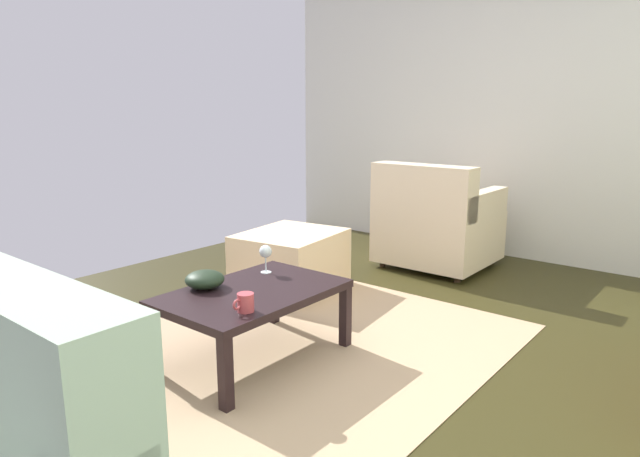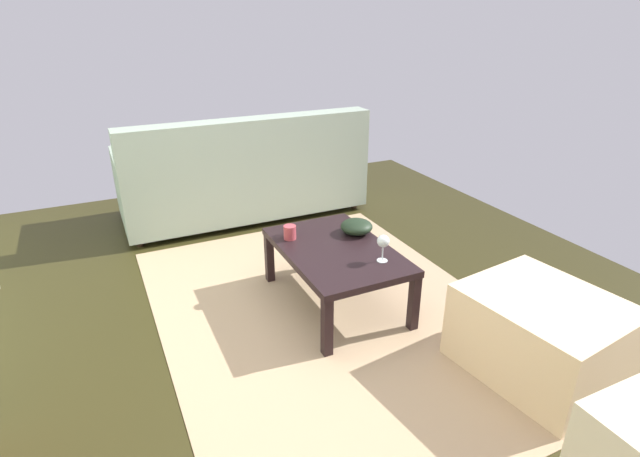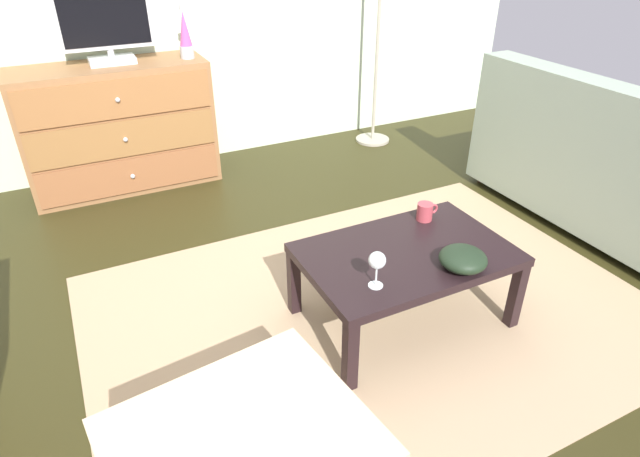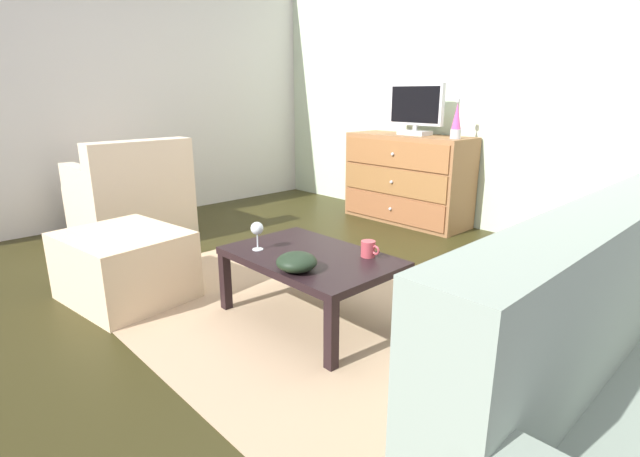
# 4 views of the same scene
# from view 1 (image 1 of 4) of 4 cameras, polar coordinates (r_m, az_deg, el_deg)

# --- Properties ---
(ground_plane) EXTENTS (5.69, 4.68, 0.05)m
(ground_plane) POSITION_cam_1_polar(r_m,az_deg,el_deg) (3.02, 1.35, -13.19)
(ground_plane) COLOR #2E2A12
(wall_plain_left) EXTENTS (0.12, 4.68, 2.74)m
(wall_plain_left) POSITION_cam_1_polar(r_m,az_deg,el_deg) (5.05, 20.23, 12.65)
(wall_plain_left) COLOR silver
(wall_plain_left) RESTS_ON ground_plane
(area_rug) EXTENTS (2.60, 1.90, 0.01)m
(area_rug) POSITION_cam_1_polar(r_m,az_deg,el_deg) (2.99, -4.17, -12.91)
(area_rug) COLOR tan
(area_rug) RESTS_ON ground_plane
(coffee_table) EXTENTS (0.92, 0.60, 0.38)m
(coffee_table) POSITION_cam_1_polar(r_m,az_deg,el_deg) (2.86, -6.89, -7.09)
(coffee_table) COLOR black
(coffee_table) RESTS_ON ground_plane
(wine_glass) EXTENTS (0.07, 0.07, 0.16)m
(wine_glass) POSITION_cam_1_polar(r_m,az_deg,el_deg) (3.09, -5.59, -2.44)
(wine_glass) COLOR silver
(wine_glass) RESTS_ON coffee_table
(mug) EXTENTS (0.11, 0.08, 0.08)m
(mug) POSITION_cam_1_polar(r_m,az_deg,el_deg) (2.54, -7.67, -7.52)
(mug) COLOR #B03F48
(mug) RESTS_ON coffee_table
(bowl_decorative) EXTENTS (0.20, 0.20, 0.09)m
(bowl_decorative) POSITION_cam_1_polar(r_m,az_deg,el_deg) (2.90, -11.71, -5.12)
(bowl_decorative) COLOR black
(bowl_decorative) RESTS_ON coffee_table
(armchair) EXTENTS (0.80, 0.82, 0.85)m
(armchair) POSITION_cam_1_polar(r_m,az_deg,el_deg) (4.59, 11.85, 0.48)
(armchair) COLOR #332319
(armchair) RESTS_ON ground_plane
(ottoman) EXTENTS (0.77, 0.68, 0.41)m
(ottoman) POSITION_cam_1_polar(r_m,az_deg,el_deg) (3.98, -3.02, -3.31)
(ottoman) COLOR beige
(ottoman) RESTS_ON ground_plane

